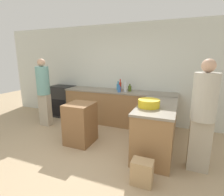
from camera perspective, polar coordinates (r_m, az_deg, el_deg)
ground_plane at (r=3.28m, az=-11.23°, el=-20.47°), size 14.00×14.00×0.00m
wall_back at (r=4.97m, az=3.62°, el=7.78°), size 8.00×0.06×2.70m
counter_back at (r=4.81m, az=2.18°, el=-3.06°), size 3.03×0.66×0.94m
counter_peninsula at (r=3.55m, az=14.29°, el=-9.36°), size 0.69×1.56×0.94m
range_oven at (r=5.73m, az=-15.87°, el=-0.92°), size 0.75×0.59×0.95m
island_table at (r=3.82m, az=-10.30°, el=-8.14°), size 0.54×0.58×0.87m
mixing_bowl at (r=3.18m, az=11.94°, el=-1.71°), size 0.38×0.38×0.14m
vinegar_bottle_clear at (r=4.54m, az=4.34°, el=3.44°), size 0.08×0.08×0.28m
olive_oil_bottle at (r=4.62m, az=5.82°, el=3.12°), size 0.09×0.09×0.19m
dish_soap_bottle at (r=4.77m, az=2.00°, el=3.71°), size 0.08×0.08×0.24m
hot_sauce_bottle at (r=4.65m, az=2.68°, el=3.85°), size 0.07×0.07×0.32m
water_bottle_blue at (r=4.50m, az=2.36°, el=2.89°), size 0.08×0.08×0.19m
person_by_range at (r=4.94m, az=-21.43°, el=2.47°), size 0.33×0.33×1.78m
person_at_peninsula at (r=3.03m, az=27.58°, el=-4.38°), size 0.36×0.36×1.79m
paper_bag at (r=2.77m, az=9.77°, el=-22.79°), size 0.31×0.22×0.37m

